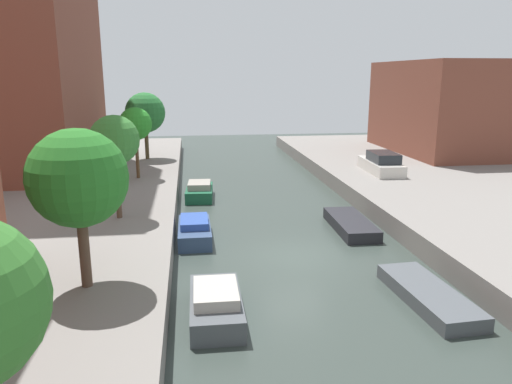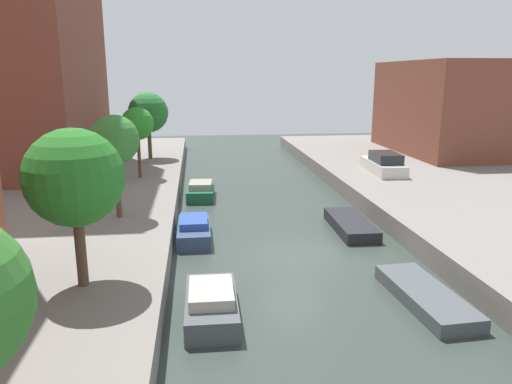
# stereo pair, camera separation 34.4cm
# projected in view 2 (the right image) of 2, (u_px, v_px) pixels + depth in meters

# --- Properties ---
(ground_plane) EXTENTS (84.00, 84.00, 0.00)m
(ground_plane) POSITION_uv_depth(u_px,v_px,m) (293.00, 256.00, 20.12)
(ground_plane) COLOR #333D38
(low_block_right) EXTENTS (10.00, 13.29, 7.45)m
(low_block_right) POSITION_uv_depth(u_px,v_px,m) (459.00, 107.00, 40.36)
(low_block_right) COLOR brown
(low_block_right) RESTS_ON quay_right
(street_tree_1) EXTENTS (2.93, 2.93, 4.87)m
(street_tree_1) POSITION_uv_depth(u_px,v_px,m) (74.00, 178.00, 14.24)
(street_tree_1) COLOR brown
(street_tree_1) RESTS_ON quay_left
(street_tree_2) EXTENTS (2.20, 2.20, 4.66)m
(street_tree_2) POSITION_uv_depth(u_px,v_px,m) (114.00, 140.00, 21.37)
(street_tree_2) COLOR brown
(street_tree_2) RESTS_ON quay_left
(street_tree_3) EXTENTS (2.03, 2.03, 4.42)m
(street_tree_3) POSITION_uv_depth(u_px,v_px,m) (137.00, 124.00, 29.93)
(street_tree_3) COLOR brown
(street_tree_3) RESTS_ON quay_left
(street_tree_4) EXTENTS (3.04, 3.04, 5.07)m
(street_tree_4) POSITION_uv_depth(u_px,v_px,m) (148.00, 113.00, 36.94)
(street_tree_4) COLOR brown
(street_tree_4) RESTS_ON quay_left
(parked_car) EXTENTS (1.99, 4.85, 1.38)m
(parked_car) POSITION_uv_depth(u_px,v_px,m) (384.00, 164.00, 32.14)
(parked_car) COLOR beige
(parked_car) RESTS_ON quay_right
(moored_boat_left_2) EXTENTS (1.63, 3.56, 1.05)m
(moored_boat_left_2) POSITION_uv_depth(u_px,v_px,m) (211.00, 304.00, 14.98)
(moored_boat_left_2) COLOR #4C5156
(moored_boat_left_2) RESTS_ON ground_plane
(moored_boat_left_3) EXTENTS (1.46, 3.59, 1.01)m
(moored_boat_left_3) POSITION_uv_depth(u_px,v_px,m) (194.00, 230.00, 22.12)
(moored_boat_left_3) COLOR #33476B
(moored_boat_left_3) RESTS_ON ground_plane
(moored_boat_left_4) EXTENTS (1.76, 3.32, 1.05)m
(moored_boat_left_4) POSITION_uv_depth(u_px,v_px,m) (201.00, 191.00, 29.49)
(moored_boat_left_4) COLOR #195638
(moored_boat_left_4) RESTS_ON ground_plane
(moored_boat_right_2) EXTENTS (1.82, 4.58, 0.49)m
(moored_boat_right_2) POSITION_uv_depth(u_px,v_px,m) (425.00, 296.00, 15.94)
(moored_boat_right_2) COLOR #4C5156
(moored_boat_right_2) RESTS_ON ground_plane
(moored_boat_right_3) EXTENTS (1.70, 4.46, 0.55)m
(moored_boat_right_3) POSITION_uv_depth(u_px,v_px,m) (351.00, 225.00, 23.46)
(moored_boat_right_3) COLOR #232328
(moored_boat_right_3) RESTS_ON ground_plane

